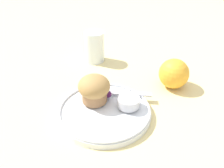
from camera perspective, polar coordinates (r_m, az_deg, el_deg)
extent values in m
plane|color=beige|center=(0.60, -0.61, -7.28)|extent=(3.00, 3.00, 0.00)
cylinder|color=white|center=(0.61, -1.55, -6.28)|extent=(0.22, 0.22, 0.01)
torus|color=white|center=(0.60, -1.57, -5.54)|extent=(0.22, 0.22, 0.01)
cylinder|color=#9E7047|center=(0.61, -4.03, -2.41)|extent=(0.06, 0.06, 0.04)
ellipsoid|color=#A87F47|center=(0.60, -4.12, -0.51)|extent=(0.08, 0.08, 0.05)
cylinder|color=silver|center=(0.60, 3.83, -4.07)|extent=(0.05, 0.05, 0.02)
cylinder|color=white|center=(0.59, 3.86, -3.36)|extent=(0.05, 0.05, 0.00)
sphere|color=#4C194C|center=(0.63, -2.32, -2.01)|extent=(0.02, 0.02, 0.02)
sphere|color=#4C194C|center=(0.62, -0.89, -2.35)|extent=(0.02, 0.02, 0.02)
cube|color=#B7B7BC|center=(0.64, 1.73, -2.05)|extent=(0.16, 0.06, 0.00)
sphere|color=#F4A82D|center=(0.70, 13.95, 2.32)|extent=(0.08, 0.08, 0.08)
cylinder|color=silver|center=(0.81, -4.05, 8.47)|extent=(0.06, 0.06, 0.10)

